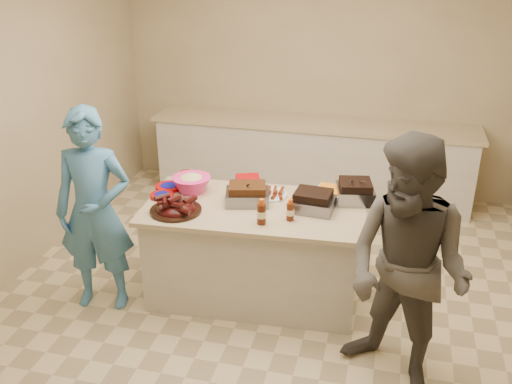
% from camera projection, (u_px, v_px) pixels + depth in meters
% --- Properties ---
extents(room, '(4.50, 5.00, 2.70)m').
position_uv_depth(room, '(268.00, 302.00, 4.73)').
color(room, tan).
rests_on(room, ground).
extents(back_counter, '(3.60, 0.64, 0.90)m').
position_uv_depth(back_counter, '(312.00, 159.00, 6.49)').
color(back_counter, beige).
rests_on(back_counter, ground).
extents(island, '(1.80, 1.02, 0.83)m').
position_uv_depth(island, '(255.00, 293.00, 4.85)').
color(island, beige).
rests_on(island, ground).
extents(rib_platter, '(0.48, 0.48, 0.16)m').
position_uv_depth(rib_platter, '(176.00, 211.00, 4.42)').
color(rib_platter, '#3B0B0A').
rests_on(rib_platter, island).
extents(pulled_pork_tray, '(0.39, 0.33, 0.10)m').
position_uv_depth(pulled_pork_tray, '(247.00, 203.00, 4.56)').
color(pulled_pork_tray, '#47230F').
rests_on(pulled_pork_tray, island).
extents(brisket_tray, '(0.34, 0.30, 0.10)m').
position_uv_depth(brisket_tray, '(313.00, 210.00, 4.45)').
color(brisket_tray, black).
rests_on(brisket_tray, island).
extents(roasting_pan, '(0.34, 0.34, 0.12)m').
position_uv_depth(roasting_pan, '(354.00, 201.00, 4.60)').
color(roasting_pan, gray).
rests_on(roasting_pan, island).
extents(coleslaw_bowl, '(0.34, 0.34, 0.22)m').
position_uv_depth(coleslaw_bowl, '(192.00, 191.00, 4.77)').
color(coleslaw_bowl, '#F92F91').
rests_on(coleslaw_bowl, island).
extents(sausage_plate, '(0.35, 0.35, 0.05)m').
position_uv_depth(sausage_plate, '(269.00, 195.00, 4.70)').
color(sausage_plate, silver).
rests_on(sausage_plate, island).
extents(mac_cheese_dish, '(0.36, 0.29, 0.09)m').
position_uv_depth(mac_cheese_dish, '(336.00, 198.00, 4.64)').
color(mac_cheese_dish, orange).
rests_on(mac_cheese_dish, island).
extents(bbq_bottle_a, '(0.07, 0.07, 0.20)m').
position_uv_depth(bbq_bottle_a, '(261.00, 224.00, 4.23)').
color(bbq_bottle_a, '#42190A').
rests_on(bbq_bottle_a, island).
extents(bbq_bottle_b, '(0.06, 0.06, 0.17)m').
position_uv_depth(bbq_bottle_b, '(290.00, 220.00, 4.29)').
color(bbq_bottle_b, '#42190A').
rests_on(bbq_bottle_b, island).
extents(mustard_bottle, '(0.05, 0.05, 0.12)m').
position_uv_depth(mustard_bottle, '(249.00, 198.00, 4.65)').
color(mustard_bottle, '#EDBB05').
rests_on(mustard_bottle, island).
extents(sauce_bowl, '(0.16, 0.06, 0.15)m').
position_uv_depth(sauce_bowl, '(242.00, 195.00, 4.70)').
color(sauce_bowl, silver).
rests_on(sauce_bowl, island).
extents(plate_stack_large, '(0.24, 0.24, 0.03)m').
position_uv_depth(plate_stack_large, '(169.00, 188.00, 4.82)').
color(plate_stack_large, '#9A0508').
rests_on(plate_stack_large, island).
extents(plate_stack_small, '(0.20, 0.20, 0.03)m').
position_uv_depth(plate_stack_small, '(162.00, 197.00, 4.66)').
color(plate_stack_small, '#9A0508').
rests_on(plate_stack_small, island).
extents(plastic_cup, '(0.12, 0.11, 0.11)m').
position_uv_depth(plastic_cup, '(186.00, 182.00, 4.94)').
color(plastic_cup, brown).
rests_on(plastic_cup, island).
extents(basket_stack, '(0.23, 0.21, 0.10)m').
position_uv_depth(basket_stack, '(248.00, 187.00, 4.85)').
color(basket_stack, '#9A0508').
rests_on(basket_stack, island).
extents(guest_blue, '(0.90, 1.74, 0.40)m').
position_uv_depth(guest_blue, '(106.00, 301.00, 4.75)').
color(guest_blue, teal).
rests_on(guest_blue, ground).
extents(guest_gray, '(1.66, 1.93, 0.66)m').
position_uv_depth(guest_gray, '(393.00, 380.00, 3.91)').
color(guest_gray, '#54504B').
rests_on(guest_gray, ground).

